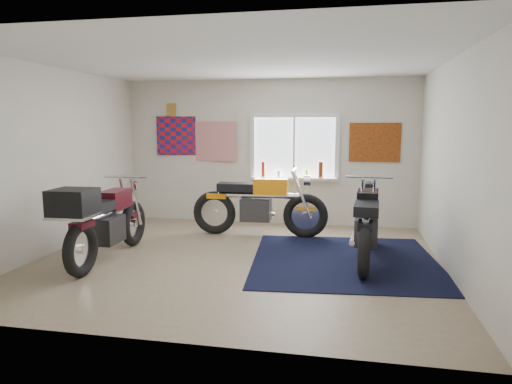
% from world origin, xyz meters
% --- Properties ---
extents(ground, '(5.50, 5.50, 0.00)m').
position_xyz_m(ground, '(0.00, 0.00, 0.00)').
color(ground, '#9E896B').
rests_on(ground, ground).
extents(room_shell, '(5.50, 5.50, 5.50)m').
position_xyz_m(room_shell, '(0.00, 0.00, 1.64)').
color(room_shell, white).
rests_on(room_shell, ground).
extents(navy_rug, '(2.72, 2.81, 0.01)m').
position_xyz_m(navy_rug, '(1.46, 0.23, 0.01)').
color(navy_rug, black).
rests_on(navy_rug, ground).
extents(window_assembly, '(1.66, 0.17, 1.26)m').
position_xyz_m(window_assembly, '(0.50, 2.47, 1.37)').
color(window_assembly, white).
rests_on(window_assembly, room_shell).
extents(oil_bottles, '(1.15, 0.09, 0.30)m').
position_xyz_m(oil_bottles, '(0.58, 2.40, 1.03)').
color(oil_bottles, maroon).
rests_on(oil_bottles, window_assembly).
extents(flag_display, '(1.60, 0.10, 1.17)m').
position_xyz_m(flag_display, '(-1.90, 2.48, 2.15)').
color(flag_display, red).
rests_on(flag_display, room_shell).
extents(triumph_poster, '(0.90, 0.03, 0.70)m').
position_xyz_m(triumph_poster, '(1.95, 2.48, 1.55)').
color(triumph_poster, '#A54C14').
rests_on(triumph_poster, room_shell).
extents(yellow_triumph, '(2.31, 0.69, 1.16)m').
position_xyz_m(yellow_triumph, '(0.03, 1.43, 0.51)').
color(yellow_triumph, black).
rests_on(yellow_triumph, ground).
extents(black_chrome_bike, '(0.67, 2.20, 1.13)m').
position_xyz_m(black_chrome_bike, '(1.75, 0.27, 0.49)').
color(black_chrome_bike, black).
rests_on(black_chrome_bike, navy_rug).
extents(maroon_tourer, '(0.67, 2.21, 1.12)m').
position_xyz_m(maroon_tourer, '(-1.75, -0.49, 0.58)').
color(maroon_tourer, black).
rests_on(maroon_tourer, ground).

